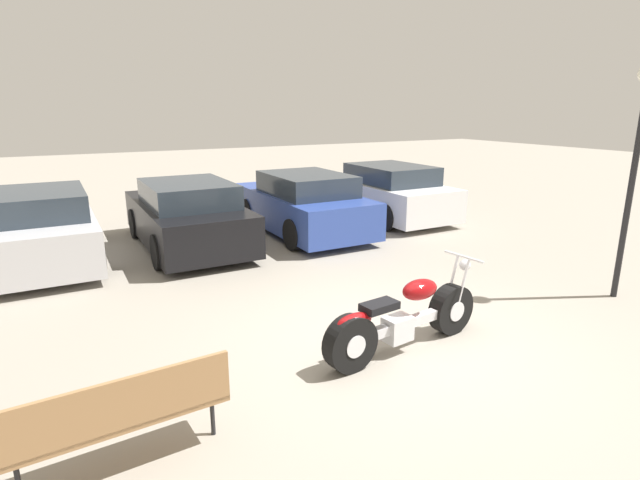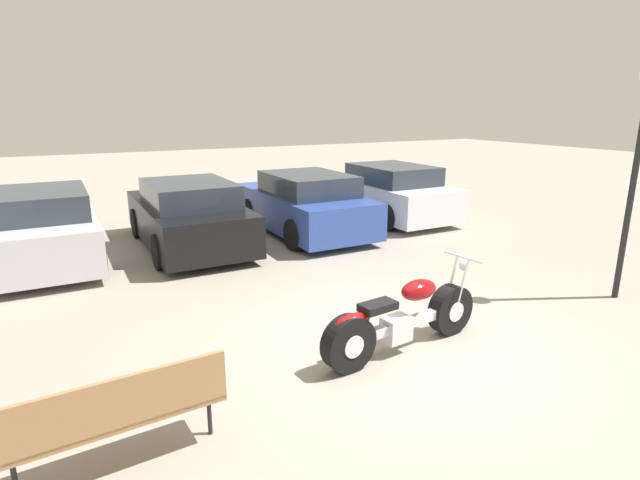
{
  "view_description": "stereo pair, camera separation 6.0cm",
  "coord_description": "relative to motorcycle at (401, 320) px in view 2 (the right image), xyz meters",
  "views": [
    {
      "loc": [
        -3.66,
        -4.59,
        2.89
      ],
      "look_at": [
        -0.03,
        2.08,
        0.85
      ],
      "focal_mm": 28.0,
      "sensor_mm": 36.0,
      "label": 1
    },
    {
      "loc": [
        -3.6,
        -4.62,
        2.89
      ],
      "look_at": [
        -0.03,
        2.08,
        0.85
      ],
      "focal_mm": 28.0,
      "sensor_mm": 36.0,
      "label": 2
    }
  ],
  "objects": [
    {
      "name": "parked_car_white",
      "position": [
        4.29,
        6.3,
        0.26
      ],
      "size": [
        1.9,
        4.2,
        1.41
      ],
      "color": "white",
      "rests_on": "ground_plane"
    },
    {
      "name": "ground_plane",
      "position": [
        0.13,
        0.19,
        -0.41
      ],
      "size": [
        60.0,
        60.0,
        0.0
      ],
      "primitive_type": "plane",
      "color": "gray"
    },
    {
      "name": "parked_car_blue",
      "position": [
        1.59,
        5.86,
        0.26
      ],
      "size": [
        1.9,
        4.2,
        1.41
      ],
      "color": "#2D479E",
      "rests_on": "ground_plane"
    },
    {
      "name": "parked_car_silver",
      "position": [
        -3.8,
        6.11,
        0.26
      ],
      "size": [
        1.9,
        4.2,
        1.41
      ],
      "color": "#BCBCC1",
      "rests_on": "ground_plane"
    },
    {
      "name": "park_bench",
      "position": [
        -3.26,
        -0.62,
        0.14
      ],
      "size": [
        1.74,
        0.51,
        0.89
      ],
      "color": "#997047",
      "rests_on": "ground_plane"
    },
    {
      "name": "motorcycle",
      "position": [
        0.0,
        0.0,
        0.0
      ],
      "size": [
        2.35,
        0.67,
        1.03
      ],
      "color": "black",
      "rests_on": "ground_plane"
    },
    {
      "name": "parked_car_black",
      "position": [
        -1.1,
        5.88,
        0.26
      ],
      "size": [
        1.9,
        4.2,
        1.41
      ],
      "color": "black",
      "rests_on": "ground_plane"
    }
  ]
}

